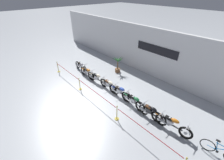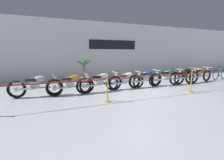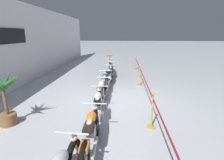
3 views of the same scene
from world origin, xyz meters
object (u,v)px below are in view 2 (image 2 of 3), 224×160
(motorcycle_cream_3, at_px, (126,80))
(stanchion_far_left, at_px, (126,81))
(motorcycle_cream_2, at_px, (100,82))
(stanchion_mid_left, at_px, (108,93))
(potted_palm_left_of_row, at_px, (84,69))
(motorcycle_silver_0, at_px, (36,86))
(motorcycle_green_5, at_px, (167,77))
(motorcycle_orange_7, at_px, (199,75))
(bicycle, at_px, (220,74))
(stanchion_mid_right, at_px, (191,85))
(motorcycle_blue_4, at_px, (146,79))
(motorcycle_orange_1, at_px, (71,84))
(motorcycle_black_6, at_px, (185,76))

(motorcycle_cream_3, distance_m, stanchion_far_left, 1.88)
(motorcycle_cream_2, height_order, stanchion_mid_left, stanchion_mid_left)
(stanchion_far_left, bearing_deg, potted_palm_left_of_row, 101.92)
(motorcycle_silver_0, height_order, motorcycle_green_5, same)
(motorcycle_orange_7, relative_size, stanchion_mid_left, 2.32)
(motorcycle_cream_2, height_order, bicycle, bicycle)
(motorcycle_orange_7, height_order, potted_palm_left_of_row, potted_palm_left_of_row)
(motorcycle_green_5, bearing_deg, stanchion_mid_right, -88.81)
(motorcycle_blue_4, relative_size, motorcycle_green_5, 0.90)
(motorcycle_orange_1, relative_size, motorcycle_green_5, 0.88)
(motorcycle_cream_3, height_order, stanchion_mid_left, stanchion_mid_left)
(motorcycle_green_5, bearing_deg, potted_palm_left_of_row, 148.99)
(potted_palm_left_of_row, xyz_separation_m, stanchion_mid_left, (0.13, -4.23, -0.50))
(motorcycle_blue_4, height_order, stanchion_far_left, stanchion_far_left)
(motorcycle_black_6, xyz_separation_m, stanchion_mid_right, (-1.27, -1.60, -0.13))
(motorcycle_silver_0, bearing_deg, potted_palm_left_of_row, 44.59)
(motorcycle_orange_1, height_order, stanchion_mid_right, stanchion_mid_right)
(motorcycle_cream_2, distance_m, motorcycle_blue_4, 2.64)
(motorcycle_black_6, bearing_deg, bicycle, 5.83)
(motorcycle_orange_7, xyz_separation_m, bicycle, (2.38, 0.26, -0.10))
(stanchion_mid_left, bearing_deg, motorcycle_orange_7, 14.09)
(motorcycle_cream_2, distance_m, stanchion_mid_right, 4.38)
(motorcycle_blue_4, height_order, stanchion_mid_left, stanchion_mid_left)
(bicycle, xyz_separation_m, stanchion_mid_right, (-4.96, -1.98, -0.02))
(motorcycle_orange_1, relative_size, motorcycle_orange_7, 0.87)
(motorcycle_cream_3, distance_m, bicycle, 7.64)
(motorcycle_cream_2, xyz_separation_m, motorcycle_blue_4, (2.64, 0.10, -0.01))
(motorcycle_black_6, distance_m, potted_palm_left_of_row, 6.24)
(motorcycle_black_6, bearing_deg, motorcycle_green_5, 179.57)
(motorcycle_silver_0, height_order, stanchion_far_left, stanchion_far_left)
(motorcycle_cream_3, height_order, stanchion_far_left, stanchion_far_left)
(motorcycle_black_6, distance_m, motorcycle_orange_7, 1.31)
(motorcycle_silver_0, height_order, motorcycle_orange_1, motorcycle_silver_0)
(stanchion_mid_left, xyz_separation_m, stanchion_mid_right, (4.26, 0.00, 0.00))
(stanchion_mid_left, bearing_deg, stanchion_mid_right, 0.00)
(motorcycle_cream_3, xyz_separation_m, bicycle, (7.63, 0.31, -0.08))
(potted_palm_left_of_row, height_order, stanchion_far_left, potted_palm_left_of_row)
(motorcycle_orange_7, bearing_deg, motorcycle_black_6, -175.04)
(motorcycle_green_5, bearing_deg, motorcycle_orange_1, -179.13)
(motorcycle_black_6, bearing_deg, potted_palm_left_of_row, 155.08)
(motorcycle_cream_2, bearing_deg, motorcycle_cream_3, 3.87)
(motorcycle_cream_3, relative_size, stanchion_mid_left, 2.06)
(motorcycle_cream_3, distance_m, potted_palm_left_of_row, 3.10)
(motorcycle_silver_0, relative_size, motorcycle_orange_1, 1.04)
(motorcycle_cream_2, bearing_deg, stanchion_far_left, -69.38)
(motorcycle_blue_4, height_order, motorcycle_black_6, motorcycle_black_6)
(motorcycle_silver_0, bearing_deg, motorcycle_cream_3, -1.14)
(motorcycle_black_6, bearing_deg, motorcycle_orange_7, 4.96)
(motorcycle_orange_1, bearing_deg, motorcycle_black_6, 0.62)
(motorcycle_silver_0, bearing_deg, bicycle, 1.09)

